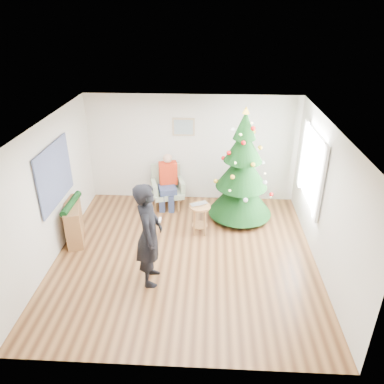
# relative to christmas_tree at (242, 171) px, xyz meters

# --- Properties ---
(floor) EXTENTS (5.00, 5.00, 0.00)m
(floor) POSITION_rel_christmas_tree_xyz_m (-1.14, -1.56, -1.16)
(floor) COLOR brown
(floor) RESTS_ON ground
(ceiling) EXTENTS (5.00, 5.00, 0.00)m
(ceiling) POSITION_rel_christmas_tree_xyz_m (-1.14, -1.56, 1.44)
(ceiling) COLOR white
(ceiling) RESTS_ON wall_back
(wall_back) EXTENTS (5.00, 0.00, 5.00)m
(wall_back) POSITION_rel_christmas_tree_xyz_m (-1.14, 0.94, 0.14)
(wall_back) COLOR silver
(wall_back) RESTS_ON floor
(wall_front) EXTENTS (5.00, 0.00, 5.00)m
(wall_front) POSITION_rel_christmas_tree_xyz_m (-1.14, -4.06, 0.14)
(wall_front) COLOR silver
(wall_front) RESTS_ON floor
(wall_left) EXTENTS (0.00, 5.00, 5.00)m
(wall_left) POSITION_rel_christmas_tree_xyz_m (-3.64, -1.56, 0.14)
(wall_left) COLOR silver
(wall_left) RESTS_ON floor
(wall_right) EXTENTS (0.00, 5.00, 5.00)m
(wall_right) POSITION_rel_christmas_tree_xyz_m (1.36, -1.56, 0.14)
(wall_right) COLOR silver
(wall_right) RESTS_ON floor
(window_panel) EXTENTS (0.04, 1.30, 1.40)m
(window_panel) POSITION_rel_christmas_tree_xyz_m (1.33, -0.56, 0.34)
(window_panel) COLOR white
(window_panel) RESTS_ON wall_right
(curtains) EXTENTS (0.05, 1.75, 1.50)m
(curtains) POSITION_rel_christmas_tree_xyz_m (1.30, -0.56, 0.34)
(curtains) COLOR white
(curtains) RESTS_ON wall_right
(christmas_tree) EXTENTS (1.43, 1.43, 2.58)m
(christmas_tree) POSITION_rel_christmas_tree_xyz_m (0.00, 0.00, 0.00)
(christmas_tree) COLOR #3F2816
(christmas_tree) RESTS_ON floor
(stool) EXTENTS (0.44, 0.44, 0.67)m
(stool) POSITION_rel_christmas_tree_xyz_m (-0.89, -0.72, -0.82)
(stool) COLOR brown
(stool) RESTS_ON floor
(laptop) EXTENTS (0.43, 0.38, 0.03)m
(laptop) POSITION_rel_christmas_tree_xyz_m (-0.89, -0.72, -0.48)
(laptop) COLOR silver
(laptop) RESTS_ON stool
(armchair) EXTENTS (0.87, 0.84, 0.99)m
(armchair) POSITION_rel_christmas_tree_xyz_m (-1.71, 0.50, -0.80)
(armchair) COLOR #8FA182
(armchair) RESTS_ON floor
(seated_person) EXTENTS (0.49, 0.65, 1.30)m
(seated_person) POSITION_rel_christmas_tree_xyz_m (-1.69, 0.45, -0.49)
(seated_person) COLOR navy
(seated_person) RESTS_ON armchair
(standing_man) EXTENTS (0.49, 0.71, 1.89)m
(standing_man) POSITION_rel_christmas_tree_xyz_m (-1.69, -2.28, -0.22)
(standing_man) COLOR black
(standing_man) RESTS_ON floor
(game_controller) EXTENTS (0.04, 0.13, 0.04)m
(game_controller) POSITION_rel_christmas_tree_xyz_m (-1.49, -2.31, 0.10)
(game_controller) COLOR white
(game_controller) RESTS_ON standing_man
(console) EXTENTS (0.59, 1.04, 0.80)m
(console) POSITION_rel_christmas_tree_xyz_m (-3.47, -1.05, -0.76)
(console) COLOR brown
(console) RESTS_ON floor
(garland) EXTENTS (0.14, 0.90, 0.14)m
(garland) POSITION_rel_christmas_tree_xyz_m (-3.47, -1.05, -0.34)
(garland) COLOR black
(garland) RESTS_ON console
(tapestry) EXTENTS (0.03, 1.50, 1.15)m
(tapestry) POSITION_rel_christmas_tree_xyz_m (-3.60, -1.26, 0.39)
(tapestry) COLOR black
(tapestry) RESTS_ON wall_left
(framed_picture) EXTENTS (0.52, 0.05, 0.42)m
(framed_picture) POSITION_rel_christmas_tree_xyz_m (-1.34, 0.91, 0.69)
(framed_picture) COLOR tan
(framed_picture) RESTS_ON wall_back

